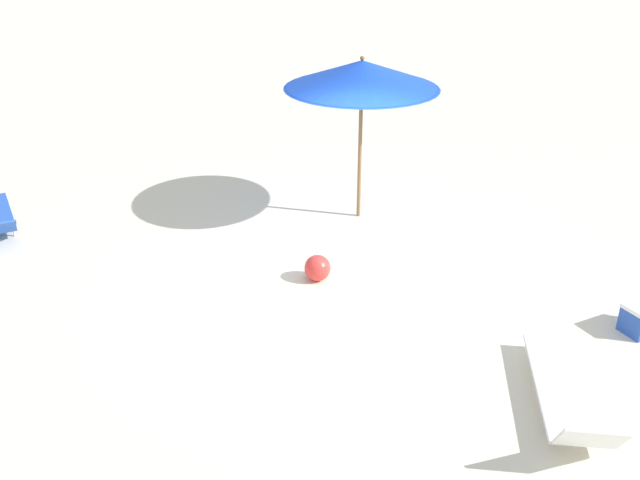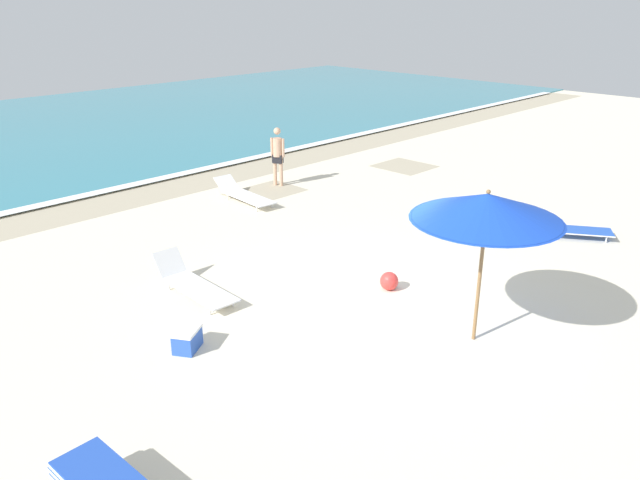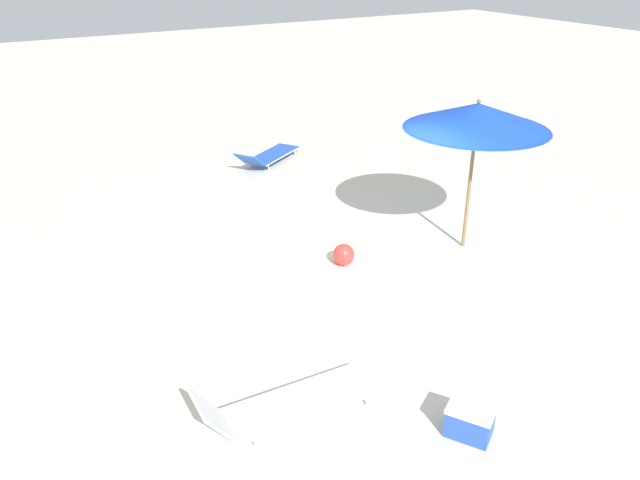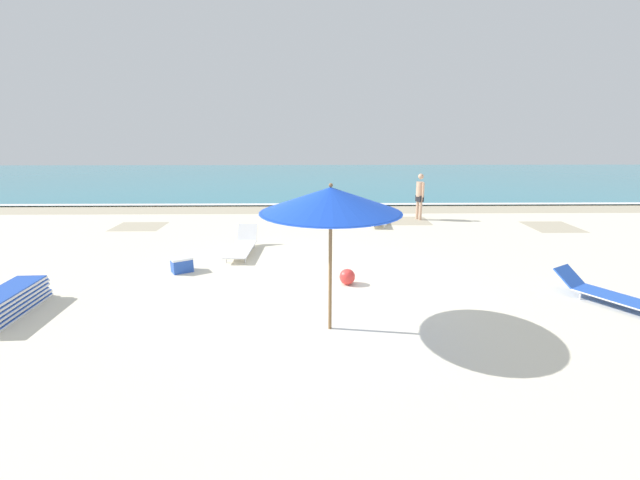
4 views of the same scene
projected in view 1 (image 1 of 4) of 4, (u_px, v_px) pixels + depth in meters
ground_plane at (369, 283)px, 9.90m from camera, size 60.00×60.00×0.16m
beach_umbrella at (362, 75)px, 10.73m from camera, size 2.39×2.39×2.61m
sun_lounger_under_umbrella at (570, 395)px, 7.23m from camera, size 0.69×2.17×0.63m
beach_ball at (317, 268)px, 9.74m from camera, size 0.36×0.36×0.36m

